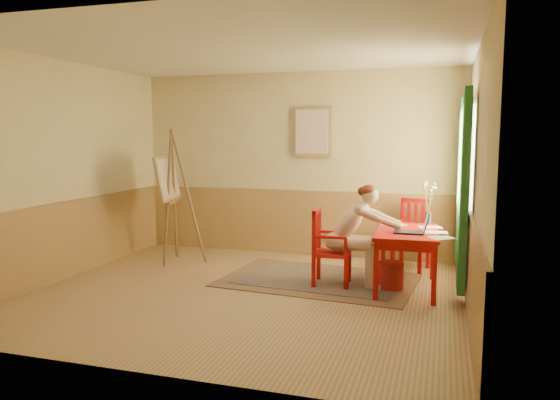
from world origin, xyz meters
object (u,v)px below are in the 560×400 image
(figure, at_px, (355,231))
(laptop, at_px, (414,229))
(chair_back, at_px, (412,234))
(table, at_px, (407,238))
(chair_left, at_px, (328,247))
(easel, at_px, (170,184))

(figure, xyz_separation_m, laptop, (0.70, -0.10, 0.07))
(chair_back, relative_size, laptop, 2.34)
(table, relative_size, chair_left, 1.29)
(chair_left, bearing_deg, table, 5.97)
(table, height_order, chair_left, chair_left)
(chair_left, distance_m, figure, 0.39)
(table, xyz_separation_m, chair_back, (0.00, 1.05, -0.15))
(laptop, bearing_deg, table, 118.76)
(table, relative_size, easel, 0.63)
(figure, relative_size, laptop, 3.04)
(chair_left, height_order, figure, figure)
(figure, bearing_deg, laptop, -7.99)
(table, xyz_separation_m, easel, (-3.40, 0.47, 0.52))
(chair_left, bearing_deg, chair_back, 50.76)
(figure, relative_size, easel, 0.65)
(chair_back, distance_m, figure, 1.29)
(chair_back, height_order, laptop, chair_back)
(table, distance_m, laptop, 0.23)
(chair_left, relative_size, figure, 0.75)
(chair_back, bearing_deg, laptop, -85.83)
(chair_back, height_order, figure, figure)
(figure, bearing_deg, chair_left, -173.99)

